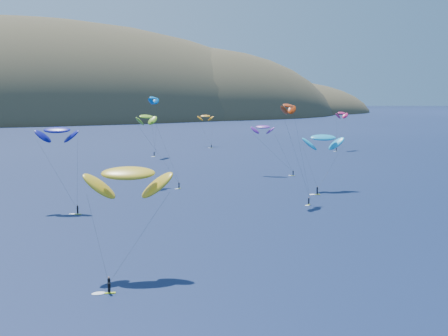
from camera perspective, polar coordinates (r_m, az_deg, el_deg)
name	(u,v)px	position (r m, az deg, el deg)	size (l,w,h in m)	color
island	(42,129)	(616.85, -16.31, 3.45)	(730.00, 300.00, 210.00)	#3D3526
kitesurfer_2	(128,173)	(91.30, -8.76, -0.49)	(13.13, 13.71, 17.92)	#B2D217
kitesurfer_3	(146,117)	(173.67, -7.12, 4.67)	(10.79, 13.26, 21.27)	#B2D217
kitesurfer_4	(153,98)	(250.94, -6.48, 6.36)	(8.20, 8.90, 25.50)	#B2D217
kitesurfer_5	(323,138)	(168.57, 9.05, 2.76)	(13.19, 11.68, 16.87)	#B2D217
kitesurfer_6	(263,127)	(196.05, 3.56, 3.77)	(11.23, 11.54, 16.93)	#B2D217
kitesurfer_8	(342,113)	(280.82, 10.71, 4.94)	(11.43, 9.16, 18.37)	#B2D217
kitesurfer_9	(288,106)	(148.17, 5.89, 5.66)	(7.18, 10.27, 24.66)	#B2D217
kitesurfer_10	(57,130)	(142.88, -15.03, 3.36)	(10.05, 12.49, 20.23)	#B2D217
kitesurfer_11	(205,116)	(294.55, -1.71, 4.77)	(8.04, 14.29, 16.14)	#B2D217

